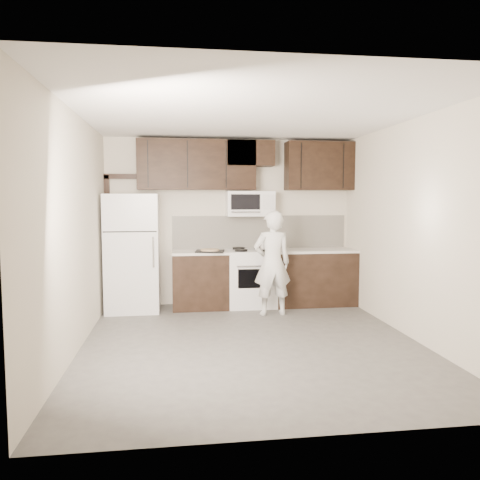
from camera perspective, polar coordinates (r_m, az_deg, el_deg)
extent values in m
plane|color=#4B4946|center=(5.74, 1.43, -12.46)|extent=(4.50, 4.50, 0.00)
plane|color=beige|center=(7.71, -1.21, 2.23)|extent=(4.00, 0.00, 4.00)
plane|color=white|center=(5.56, 1.49, 15.13)|extent=(4.50, 4.50, 0.00)
cube|color=black|center=(7.47, -4.87, -4.95)|extent=(0.87, 0.62, 0.87)
cube|color=black|center=(7.78, 8.95, -4.59)|extent=(1.32, 0.62, 0.87)
cube|color=silver|center=(7.40, -4.90, -1.48)|extent=(0.87, 0.64, 0.04)
cube|color=silver|center=(7.72, 8.99, -1.26)|extent=(1.32, 0.64, 0.04)
cube|color=white|center=(7.55, 1.34, -4.75)|extent=(0.76, 0.62, 0.89)
cube|color=white|center=(7.48, 1.35, -1.31)|extent=(0.76, 0.62, 0.02)
cube|color=black|center=(7.24, 1.72, -4.72)|extent=(0.50, 0.01, 0.30)
cylinder|color=silver|center=(7.18, 1.77, -3.19)|extent=(0.55, 0.02, 0.02)
cylinder|color=black|center=(7.31, 0.14, -1.27)|extent=(0.20, 0.20, 0.03)
cylinder|color=black|center=(7.37, 2.91, -1.22)|extent=(0.20, 0.20, 0.03)
cylinder|color=black|center=(7.60, -0.17, -1.02)|extent=(0.20, 0.20, 0.03)
cylinder|color=black|center=(7.66, 2.50, -0.98)|extent=(0.20, 0.20, 0.03)
cube|color=silver|center=(7.79, 2.46, 1.00)|extent=(2.90, 0.02, 0.54)
cube|color=black|center=(7.51, -5.30, 9.08)|extent=(1.85, 0.35, 0.78)
cube|color=black|center=(7.85, 9.62, 8.85)|extent=(1.10, 0.35, 0.78)
cube|color=black|center=(7.61, 1.21, 10.48)|extent=(0.76, 0.35, 0.40)
cube|color=white|center=(7.56, 1.21, 4.45)|extent=(0.76, 0.38, 0.40)
cube|color=black|center=(7.35, 0.68, 4.67)|extent=(0.46, 0.01, 0.24)
cube|color=silver|center=(7.41, 3.44, 4.66)|extent=(0.18, 0.01, 0.24)
cylinder|color=silver|center=(7.33, 0.71, 3.42)|extent=(0.46, 0.02, 0.02)
cube|color=white|center=(7.37, -12.94, -1.53)|extent=(0.80, 0.72, 1.80)
cube|color=black|center=(6.98, -13.27, 0.99)|extent=(0.77, 0.01, 0.02)
cylinder|color=silver|center=(6.96, -10.53, -1.46)|extent=(0.03, 0.03, 0.45)
cube|color=black|center=(7.72, -15.78, -0.19)|extent=(0.08, 0.08, 2.10)
cube|color=black|center=(7.67, -14.40, 7.51)|extent=(0.50, 0.08, 0.08)
cylinder|color=silver|center=(7.36, 2.92, -0.78)|extent=(0.19, 0.19, 0.15)
sphere|color=black|center=(7.35, 2.92, -0.09)|extent=(0.04, 0.04, 0.04)
cylinder|color=black|center=(7.43, 3.89, -0.55)|extent=(0.18, 0.08, 0.02)
cube|color=black|center=(7.22, -3.68, -1.37)|extent=(0.48, 0.39, 0.02)
cylinder|color=beige|center=(7.22, -3.69, -1.21)|extent=(0.33, 0.33, 0.02)
imported|color=white|center=(6.96, 3.95, -2.83)|extent=(0.59, 0.41, 1.55)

